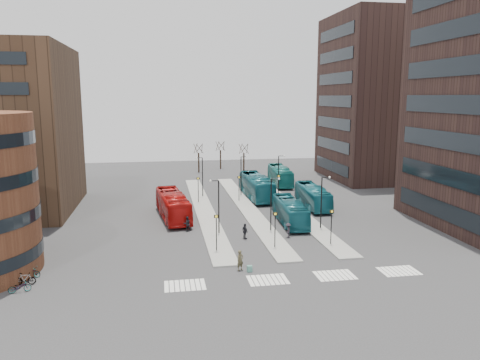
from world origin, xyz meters
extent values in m
plane|color=#2B2B2D|center=(0.00, 0.00, 0.00)|extent=(160.00, 160.00, 0.00)
cube|color=gray|center=(-4.00, 30.00, 0.07)|extent=(2.50, 45.00, 0.15)
cube|color=gray|center=(2.00, 30.00, 0.07)|extent=(2.50, 45.00, 0.15)
cube|color=gray|center=(8.00, 30.00, 0.07)|extent=(2.50, 45.00, 0.15)
cube|color=#1B3497|center=(-2.17, 6.09, 0.28)|extent=(0.45, 0.36, 0.56)
imported|color=#AB0F0D|center=(-8.32, 25.92, 1.69)|extent=(4.34, 12.42, 3.39)
imported|color=#135460|center=(5.75, 21.13, 1.48)|extent=(3.02, 10.71, 2.95)
imported|color=#135662|center=(4.66, 36.07, 1.77)|extent=(3.21, 12.78, 3.54)
imported|color=#16616F|center=(11.24, 28.91, 1.52)|extent=(3.02, 11.02, 3.04)
imported|color=#156A67|center=(11.02, 46.18, 1.61)|extent=(3.56, 11.74, 3.22)
imported|color=#47402A|center=(-2.93, 6.58, 0.93)|extent=(0.80, 0.70, 1.86)
imported|color=black|center=(-6.87, 19.84, 0.87)|extent=(0.99, 0.87, 1.74)
imported|color=black|center=(-0.83, 15.72, 0.86)|extent=(0.78, 1.10, 1.73)
imported|color=black|center=(3.96, 15.49, 0.81)|extent=(0.86, 1.17, 1.61)
imported|color=gray|center=(-21.00, 4.83, 0.45)|extent=(1.79, 1.03, 0.89)
imported|color=gray|center=(-21.00, 6.31, 0.53)|extent=(1.76, 0.51, 1.05)
imported|color=gray|center=(-21.00, 8.05, 0.47)|extent=(1.87, 1.09, 0.93)
cube|color=silver|center=(-9.50, 4.00, 0.01)|extent=(0.35, 2.40, 0.01)
cube|color=silver|center=(-9.07, 4.00, 0.01)|extent=(0.35, 2.40, 0.01)
cube|color=silver|center=(-8.64, 4.00, 0.01)|extent=(0.35, 2.40, 0.01)
cube|color=silver|center=(-8.21, 4.00, 0.01)|extent=(0.35, 2.40, 0.01)
cube|color=silver|center=(-7.79, 4.00, 0.01)|extent=(0.35, 2.40, 0.01)
cube|color=silver|center=(-7.36, 4.00, 0.01)|extent=(0.35, 2.40, 0.01)
cube|color=silver|center=(-6.93, 4.00, 0.01)|extent=(0.35, 2.40, 0.01)
cube|color=silver|center=(-6.50, 4.00, 0.01)|extent=(0.35, 2.40, 0.01)
cube|color=silver|center=(-2.50, 4.00, 0.01)|extent=(0.35, 2.40, 0.01)
cube|color=silver|center=(-2.07, 4.00, 0.01)|extent=(0.35, 2.40, 0.01)
cube|color=silver|center=(-1.64, 4.00, 0.01)|extent=(0.35, 2.40, 0.01)
cube|color=silver|center=(-1.21, 4.00, 0.01)|extent=(0.35, 2.40, 0.01)
cube|color=silver|center=(-0.79, 4.00, 0.01)|extent=(0.35, 2.40, 0.01)
cube|color=silver|center=(-0.36, 4.00, 0.01)|extent=(0.35, 2.40, 0.01)
cube|color=silver|center=(0.07, 4.00, 0.01)|extent=(0.35, 2.40, 0.01)
cube|color=silver|center=(0.50, 4.00, 0.01)|extent=(0.35, 2.40, 0.01)
cube|color=silver|center=(3.50, 4.00, 0.01)|extent=(0.35, 2.40, 0.01)
cube|color=silver|center=(3.93, 4.00, 0.01)|extent=(0.35, 2.40, 0.01)
cube|color=silver|center=(4.36, 4.00, 0.01)|extent=(0.35, 2.40, 0.01)
cube|color=silver|center=(4.79, 4.00, 0.01)|extent=(0.35, 2.40, 0.01)
cube|color=silver|center=(5.21, 4.00, 0.01)|extent=(0.35, 2.40, 0.01)
cube|color=silver|center=(5.64, 4.00, 0.01)|extent=(0.35, 2.40, 0.01)
cube|color=silver|center=(6.07, 4.00, 0.01)|extent=(0.35, 2.40, 0.01)
cube|color=silver|center=(6.50, 4.00, 0.01)|extent=(0.35, 2.40, 0.01)
cube|color=silver|center=(9.50, 4.00, 0.01)|extent=(0.35, 2.40, 0.01)
cube|color=silver|center=(9.93, 4.00, 0.01)|extent=(0.35, 2.40, 0.01)
cube|color=silver|center=(10.36, 4.00, 0.01)|extent=(0.35, 2.40, 0.01)
cube|color=silver|center=(10.79, 4.00, 0.01)|extent=(0.35, 2.40, 0.01)
cube|color=silver|center=(11.21, 4.00, 0.01)|extent=(0.35, 2.40, 0.01)
cube|color=silver|center=(11.64, 4.00, 0.01)|extent=(0.35, 2.40, 0.01)
cube|color=silver|center=(12.07, 4.00, 0.01)|extent=(0.35, 2.40, 0.01)
cube|color=silver|center=(12.50, 4.00, 0.01)|extent=(0.35, 2.40, 0.01)
cube|color=black|center=(21.94, 16.00, 2.50)|extent=(0.12, 16.00, 2.00)
cube|color=black|center=(21.94, 16.00, 6.50)|extent=(0.12, 16.00, 2.00)
cube|color=black|center=(21.94, 16.00, 10.50)|extent=(0.12, 16.00, 2.00)
cube|color=black|center=(21.94, 16.00, 14.50)|extent=(0.12, 16.00, 2.00)
cube|color=black|center=(21.94, 16.00, 18.50)|extent=(0.12, 16.00, 2.00)
cube|color=black|center=(21.94, 16.00, 22.50)|extent=(0.12, 16.00, 2.00)
cube|color=#311F1B|center=(32.00, 50.00, 15.00)|extent=(20.00, 20.00, 30.00)
cube|color=black|center=(21.94, 50.00, 2.50)|extent=(0.12, 16.00, 2.00)
cube|color=black|center=(21.94, 50.00, 6.50)|extent=(0.12, 16.00, 2.00)
cube|color=black|center=(21.94, 50.00, 10.50)|extent=(0.12, 16.00, 2.00)
cube|color=black|center=(21.94, 50.00, 14.50)|extent=(0.12, 16.00, 2.00)
cube|color=black|center=(21.94, 50.00, 18.50)|extent=(0.12, 16.00, 2.00)
cube|color=black|center=(21.94, 50.00, 22.50)|extent=(0.12, 16.00, 2.00)
cube|color=black|center=(21.94, 50.00, 26.50)|extent=(0.12, 16.00, 2.00)
cylinder|color=black|center=(-4.40, 12.00, 1.90)|extent=(0.10, 0.10, 3.50)
cube|color=black|center=(-4.40, 12.00, 3.65)|extent=(0.45, 0.10, 0.30)
cube|color=yellow|center=(-4.40, 11.94, 3.65)|extent=(0.20, 0.02, 0.20)
cylinder|color=black|center=(-4.40, 34.00, 1.90)|extent=(0.10, 0.10, 3.50)
cube|color=black|center=(-4.40, 34.00, 3.65)|extent=(0.45, 0.10, 0.30)
cube|color=yellow|center=(-4.40, 33.94, 3.65)|extent=(0.20, 0.02, 0.20)
cylinder|color=black|center=(1.60, 12.00, 1.90)|extent=(0.10, 0.10, 3.50)
cube|color=black|center=(1.60, 12.00, 3.65)|extent=(0.45, 0.10, 0.30)
cube|color=yellow|center=(1.60, 11.94, 3.65)|extent=(0.20, 0.02, 0.20)
cylinder|color=black|center=(1.60, 34.00, 1.90)|extent=(0.10, 0.10, 3.50)
cube|color=black|center=(1.60, 34.00, 3.65)|extent=(0.45, 0.10, 0.30)
cube|color=yellow|center=(1.60, 33.94, 3.65)|extent=(0.20, 0.02, 0.20)
cylinder|color=black|center=(7.60, 12.00, 1.90)|extent=(0.10, 0.10, 3.50)
cube|color=black|center=(7.60, 12.00, 3.65)|extent=(0.45, 0.10, 0.30)
cube|color=yellow|center=(7.60, 11.94, 3.65)|extent=(0.20, 0.02, 0.20)
cylinder|color=black|center=(7.60, 34.00, 1.90)|extent=(0.10, 0.10, 3.50)
cube|color=black|center=(7.60, 34.00, 3.65)|extent=(0.45, 0.10, 0.30)
cube|color=yellow|center=(7.60, 33.94, 3.65)|extent=(0.20, 0.02, 0.20)
cylinder|color=black|center=(-3.40, 18.00, 3.15)|extent=(0.14, 0.14, 6.00)
cylinder|color=black|center=(-3.85, 18.00, 6.15)|extent=(0.90, 0.08, 0.08)
sphere|color=silver|center=(-4.30, 18.00, 6.15)|extent=(0.24, 0.24, 0.24)
cylinder|color=black|center=(-3.40, 38.00, 3.15)|extent=(0.14, 0.14, 6.00)
cylinder|color=black|center=(-3.85, 38.00, 6.15)|extent=(0.90, 0.08, 0.08)
sphere|color=silver|center=(-4.30, 38.00, 6.15)|extent=(0.24, 0.24, 0.24)
cylinder|color=black|center=(2.60, 18.00, 3.15)|extent=(0.14, 0.14, 6.00)
cylinder|color=black|center=(3.05, 18.00, 6.15)|extent=(0.90, 0.08, 0.08)
sphere|color=silver|center=(3.50, 18.00, 6.15)|extent=(0.24, 0.24, 0.24)
cylinder|color=black|center=(2.60, 38.00, 3.15)|extent=(0.14, 0.14, 6.00)
cylinder|color=black|center=(3.05, 38.00, 6.15)|extent=(0.90, 0.08, 0.08)
sphere|color=silver|center=(3.50, 38.00, 6.15)|extent=(0.24, 0.24, 0.24)
cylinder|color=black|center=(8.60, 18.00, 3.15)|extent=(0.14, 0.14, 6.00)
cylinder|color=black|center=(9.05, 18.00, 6.15)|extent=(0.90, 0.08, 0.08)
sphere|color=silver|center=(9.50, 18.00, 6.15)|extent=(0.24, 0.24, 0.24)
cylinder|color=black|center=(8.60, 38.00, 3.15)|extent=(0.14, 0.14, 6.00)
cylinder|color=black|center=(9.05, 38.00, 6.15)|extent=(0.90, 0.08, 0.08)
sphere|color=silver|center=(9.50, 38.00, 6.15)|extent=(0.24, 0.24, 0.24)
cylinder|color=black|center=(-2.00, 62.00, 2.00)|extent=(0.30, 0.30, 4.00)
cylinder|color=black|center=(-1.30, 62.00, 4.90)|extent=(0.10, 1.56, 1.95)
cylinder|color=black|center=(-1.78, 62.67, 4.90)|extent=(1.48, 0.59, 1.97)
cylinder|color=black|center=(-2.57, 62.41, 4.90)|extent=(0.90, 1.31, 1.99)
cylinder|color=black|center=(-2.57, 61.59, 4.90)|extent=(0.89, 1.31, 1.99)
cylinder|color=black|center=(-1.79, 61.33, 4.90)|extent=(1.48, 0.58, 1.97)
cylinder|color=black|center=(3.00, 66.00, 2.00)|extent=(0.30, 0.30, 4.00)
cylinder|color=black|center=(3.70, 66.00, 4.90)|extent=(0.10, 1.56, 1.95)
cylinder|color=black|center=(3.22, 66.67, 4.90)|extent=(1.48, 0.59, 1.97)
cylinder|color=black|center=(2.43, 66.41, 4.90)|extent=(0.90, 1.31, 1.99)
cylinder|color=black|center=(2.43, 65.59, 4.90)|extent=(0.89, 1.31, 1.99)
cylinder|color=black|center=(3.21, 65.33, 4.90)|extent=(1.48, 0.58, 1.97)
cylinder|color=black|center=(7.00, 60.00, 2.00)|extent=(0.30, 0.30, 4.00)
cylinder|color=black|center=(7.70, 60.00, 4.90)|extent=(0.10, 1.56, 1.95)
cylinder|color=black|center=(7.22, 60.67, 4.90)|extent=(1.48, 0.59, 1.97)
cylinder|color=black|center=(6.43, 60.41, 4.90)|extent=(0.90, 1.31, 1.99)
cylinder|color=black|center=(6.43, 59.59, 4.90)|extent=(0.89, 1.31, 1.99)
cylinder|color=black|center=(7.21, 59.33, 4.90)|extent=(1.48, 0.58, 1.97)
camera|label=1|loc=(-9.66, -32.60, 15.35)|focal=35.00mm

